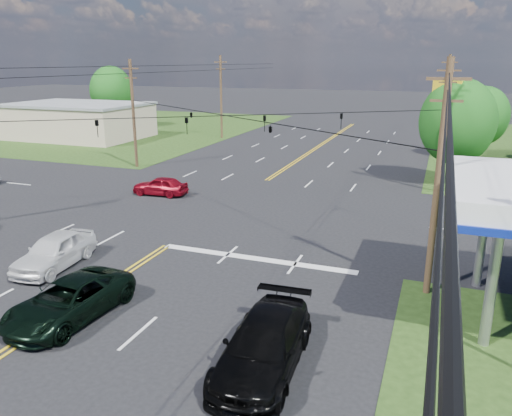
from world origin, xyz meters
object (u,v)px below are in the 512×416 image
at_px(pole_right_far, 445,102).
at_px(suv_black, 264,345).
at_px(retail_nw, 78,122).
at_px(pickup_dkgreen, 69,300).
at_px(pole_nw, 133,113).
at_px(tree_right_a, 458,122).
at_px(pole_se, 438,179).
at_px(tree_far_l, 111,91).
at_px(tree_right_b, 483,116).
at_px(pickup_white, 55,251).
at_px(pole_ne, 443,125).
at_px(pole_left_far, 221,96).

height_order(pole_right_far, suv_black, pole_right_far).
xyz_separation_m(retail_nw, pole_right_far, (43.00, 6.00, 3.17)).
distance_m(pickup_dkgreen, suv_black, 7.91).
xyz_separation_m(pole_nw, tree_right_a, (27.00, 3.00, -0.05)).
height_order(retail_nw, tree_right_a, tree_right_a).
xyz_separation_m(pole_se, tree_far_l, (-45.00, 41.00, 0.28)).
xyz_separation_m(tree_right_a, tree_right_b, (2.50, 12.00, -0.65)).
height_order(retail_nw, tree_right_b, tree_right_b).
bearing_deg(pole_nw, retail_nw, 142.59).
relative_size(tree_right_b, pickup_dkgreen, 1.33).
height_order(pole_right_far, pickup_white, pole_right_far).
height_order(tree_right_b, suv_black, tree_right_b).
relative_size(tree_right_b, pickup_white, 1.51).
height_order(pole_se, pole_ne, same).
height_order(pole_ne, pickup_white, pole_ne).
bearing_deg(tree_right_a, retail_nw, 167.20).
relative_size(tree_right_b, suv_black, 1.26).
xyz_separation_m(pole_nw, tree_far_l, (-19.00, 23.00, 0.28)).
relative_size(tree_far_l, suv_black, 1.55).
bearing_deg(tree_right_a, pole_ne, -108.43).
xyz_separation_m(pole_se, tree_right_b, (3.50, 33.00, -0.70)).
xyz_separation_m(retail_nw, tree_far_l, (-2.00, 10.00, 3.19)).
distance_m(retail_nw, pole_left_far, 18.30).
distance_m(pole_left_far, suv_black, 49.49).
xyz_separation_m(pole_ne, suv_black, (-4.60, -25.41, -4.10)).
relative_size(pole_nw, pole_right_far, 0.95).
bearing_deg(pickup_white, pole_ne, 47.05).
relative_size(pole_ne, suv_black, 1.69).
distance_m(suv_black, pickup_white, 12.62).
relative_size(pole_nw, tree_far_l, 1.09).
bearing_deg(suv_black, tree_right_a, 75.54).
relative_size(tree_right_a, tree_right_b, 1.15).
height_order(retail_nw, tree_far_l, tree_far_l).
height_order(pole_nw, tree_far_l, pole_nw).
relative_size(pole_se, pole_ne, 1.00).
distance_m(tree_right_b, pickup_dkgreen, 43.16).
distance_m(pole_se, pickup_dkgreen, 14.89).
height_order(pole_right_far, tree_right_a, pole_right_far).
bearing_deg(tree_right_a, tree_far_l, 156.50).
bearing_deg(suv_black, pole_left_far, 112.42).
bearing_deg(pole_ne, retail_nw, 163.18).
bearing_deg(tree_right_a, pole_right_far, 93.58).
bearing_deg(tree_right_b, pole_nw, -153.05).
bearing_deg(suv_black, retail_nw, 131.69).
xyz_separation_m(pole_ne, tree_right_a, (1.00, 3.00, -0.05)).
height_order(pole_se, pole_right_far, pole_right_far).
bearing_deg(pole_nw, pole_se, -34.70).
relative_size(pole_nw, tree_right_b, 1.34).
height_order(pole_se, pole_left_far, pole_left_far).
bearing_deg(tree_right_a, pole_left_far, 149.35).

